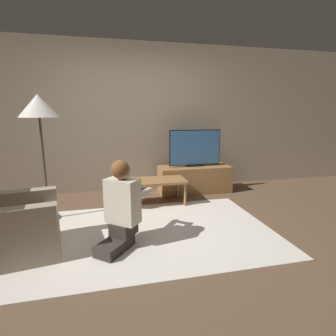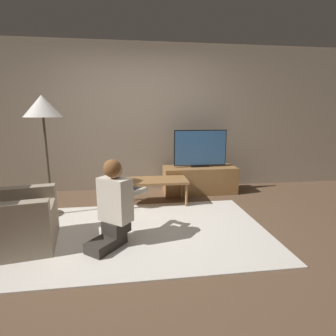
{
  "view_description": "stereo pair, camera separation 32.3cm",
  "coord_description": "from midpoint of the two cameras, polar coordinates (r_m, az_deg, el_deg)",
  "views": [
    {
      "loc": [
        -0.44,
        -2.85,
        1.41
      ],
      "look_at": [
        0.36,
        0.63,
        0.65
      ],
      "focal_mm": 28.0,
      "sensor_mm": 36.0,
      "label": 1
    },
    {
      "loc": [
        -0.13,
        -2.91,
        1.41
      ],
      "look_at": [
        0.36,
        0.63,
        0.65
      ],
      "focal_mm": 28.0,
      "sensor_mm": 36.0,
      "label": 2
    }
  ],
  "objects": [
    {
      "name": "armchair",
      "position": [
        3.13,
        -33.67,
        -10.75
      ],
      "size": [
        0.89,
        0.84,
        0.93
      ],
      "rotation": [
        0.0,
        0.0,
        1.74
      ],
      "color": "gray",
      "rests_on": "ground_plane"
    },
    {
      "name": "ground_plane",
      "position": [
        3.22,
        -6.79,
        -13.98
      ],
      "size": [
        10.0,
        10.0,
        0.0
      ],
      "primitive_type": "plane",
      "color": "brown"
    },
    {
      "name": "wall_back",
      "position": [
        4.82,
        -9.74,
        10.58
      ],
      "size": [
        10.0,
        0.06,
        2.6
      ],
      "color": "tan",
      "rests_on": "ground_plane"
    },
    {
      "name": "rug",
      "position": [
        3.22,
        -6.79,
        -13.85
      ],
      "size": [
        2.89,
        1.89,
        0.02
      ],
      "color": "silver",
      "rests_on": "ground_plane"
    },
    {
      "name": "tv_stand",
      "position": [
        4.71,
        3.82,
        -2.43
      ],
      "size": [
        1.27,
        0.48,
        0.47
      ],
      "color": "olive",
      "rests_on": "ground_plane"
    },
    {
      "name": "person_kneeling",
      "position": [
        2.82,
        -13.29,
        -7.76
      ],
      "size": [
        0.68,
        0.76,
        0.92
      ],
      "rotation": [
        0.0,
        0.0,
        2.46
      ],
      "color": "#332D28",
      "rests_on": "rug"
    },
    {
      "name": "coffee_table",
      "position": [
        4.04,
        -5.54,
        -3.16
      ],
      "size": [
        0.99,
        0.48,
        0.4
      ],
      "color": "olive",
      "rests_on": "ground_plane"
    },
    {
      "name": "floor_lamp",
      "position": [
        3.72,
        -28.63,
        10.81
      ],
      "size": [
        0.48,
        0.48,
        1.63
      ],
      "color": "#4C4233",
      "rests_on": "ground_plane"
    },
    {
      "name": "tv",
      "position": [
        4.61,
        3.91,
        4.35
      ],
      "size": [
        0.92,
        0.08,
        0.65
      ],
      "color": "black",
      "rests_on": "tv_stand"
    }
  ]
}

